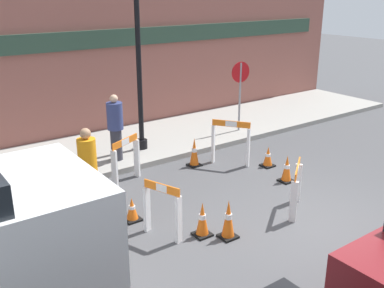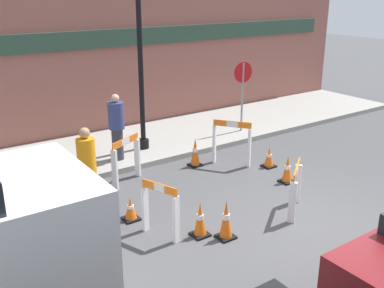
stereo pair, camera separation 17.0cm
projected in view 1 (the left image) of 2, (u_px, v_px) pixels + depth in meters
ground_plane at (325, 231)px, 8.10m from camera, size 60.00×60.00×0.00m
sidewalk_slab at (152, 141)px, 12.70m from camera, size 18.00×3.08×0.14m
storefront_facade at (120, 39)px, 13.04m from camera, size 18.00×0.22×5.50m
streetlamp_post at (138, 31)px, 10.89m from camera, size 0.44×0.44×4.67m
stop_sign at (240, 85)px, 12.95m from camera, size 0.60×0.10×2.04m
barricade_0 at (231, 141)px, 10.99m from camera, size 0.66×0.85×1.12m
barricade_1 at (126, 159)px, 9.95m from camera, size 0.86×0.50×1.05m
barricade_2 at (162, 209)px, 7.77m from camera, size 0.38×0.75×1.01m
barricade_3 at (296, 186)px, 8.68m from camera, size 0.85×0.67×0.97m
traffic_cone_0 at (132, 210)px, 8.42m from camera, size 0.30×0.30×0.46m
traffic_cone_1 at (268, 157)px, 10.98m from camera, size 0.30×0.30×0.51m
traffic_cone_2 at (202, 220)px, 7.87m from camera, size 0.30×0.30×0.64m
traffic_cone_3 at (194, 152)px, 10.98m from camera, size 0.30×0.30×0.72m
traffic_cone_4 at (228, 220)px, 7.79m from camera, size 0.30×0.30×0.73m
traffic_cone_5 at (287, 169)px, 10.10m from camera, size 0.30×0.30×0.63m
person_worker at (88, 170)px, 8.33m from camera, size 0.41×0.41×1.77m
person_pedestrian at (115, 126)px, 10.83m from camera, size 0.49×0.49×1.64m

